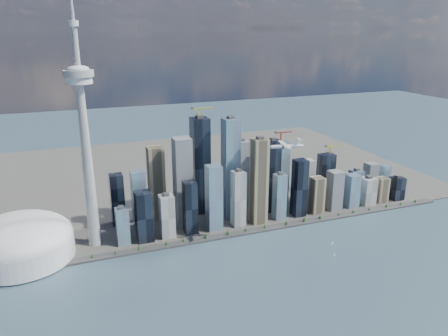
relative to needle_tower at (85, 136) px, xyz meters
name	(u,v)px	position (x,y,z in m)	size (l,w,h in m)	color
ground	(294,296)	(300.00, -310.00, -235.84)	(4000.00, 4000.00, 0.00)	#344A5B
seawall	(238,233)	(300.00, -60.00, -233.84)	(1100.00, 22.00, 4.00)	#383838
land	(183,173)	(300.00, 390.00, -234.34)	(1400.00, 900.00, 3.00)	#4C4C47
shoreline_trees	(238,231)	(300.00, -60.00, -227.06)	(960.53, 7.20, 8.80)	#3F2D1E
skyscraper_cluster	(248,184)	(359.62, 26.82, -155.12)	(736.00, 142.00, 259.99)	black
needle_tower	(85,136)	(0.00, 0.00, 0.00)	(56.00, 56.00, 550.50)	#989893
dome_stadium	(20,241)	(-140.00, -10.00, -196.40)	(200.00, 200.00, 86.00)	silver
airplane	(286,146)	(361.59, -148.09, -17.12)	(69.29, 61.56, 16.94)	white
sailboat_west	(334,254)	(444.17, -216.55, -233.09)	(6.07, 3.45, 8.57)	silver
sailboat_east	(332,243)	(469.03, -173.03, -232.68)	(7.13, 2.58, 9.86)	silver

